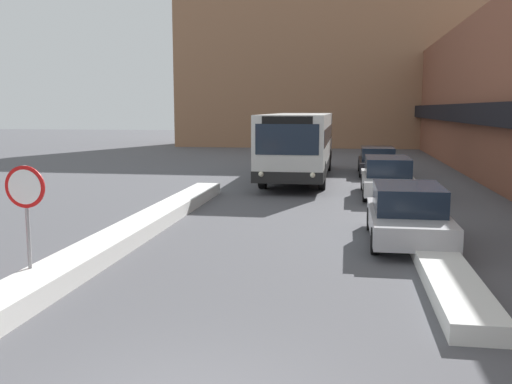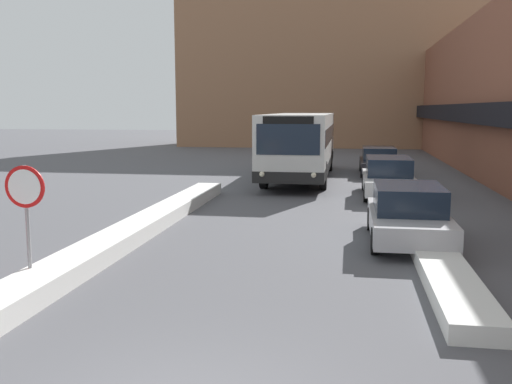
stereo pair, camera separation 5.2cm
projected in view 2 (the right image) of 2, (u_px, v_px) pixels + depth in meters
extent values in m
cube|color=black|center=(465.00, 113.00, 27.58)|extent=(0.50, 60.00, 0.90)
cube|color=#996B4C|center=(331.00, 61.00, 49.97)|extent=(26.00, 8.00, 14.87)
cube|color=silver|center=(122.00, 237.00, 13.70)|extent=(0.90, 17.47, 0.39)
cube|color=silver|center=(424.00, 237.00, 13.89)|extent=(0.90, 12.48, 0.32)
cube|color=silver|center=(301.00, 141.00, 26.58)|extent=(2.67, 11.52, 2.53)
cube|color=black|center=(301.00, 163.00, 26.73)|extent=(2.69, 11.54, 0.44)
cube|color=#192333|center=(301.00, 134.00, 26.53)|extent=(2.70, 10.60, 0.70)
cube|color=#192333|center=(288.00, 140.00, 20.89)|extent=(2.35, 0.03, 1.14)
cube|color=black|center=(288.00, 120.00, 20.78)|extent=(1.87, 0.03, 0.28)
sphere|color=#F2EAC6|center=(262.00, 174.00, 21.22)|extent=(0.20, 0.20, 0.20)
sphere|color=#F2EAC6|center=(314.00, 175.00, 20.91)|extent=(0.20, 0.20, 0.20)
cylinder|color=black|center=(264.00, 174.00, 23.45)|extent=(0.28, 1.16, 1.16)
cylinder|color=black|center=(323.00, 175.00, 23.06)|extent=(0.28, 1.16, 1.16)
cylinder|color=black|center=(284.00, 159.00, 30.43)|extent=(0.28, 1.16, 1.16)
cylinder|color=black|center=(330.00, 160.00, 30.04)|extent=(0.28, 1.16, 1.16)
cube|color=#B7B7BC|center=(408.00, 222.00, 13.94)|extent=(1.82, 4.24, 0.53)
cube|color=#192333|center=(408.00, 198.00, 13.96)|extent=(1.60, 2.33, 0.63)
cylinder|color=black|center=(452.00, 244.00, 12.55)|extent=(0.20, 0.62, 0.62)
cylinder|color=black|center=(376.00, 241.00, 12.82)|extent=(0.20, 0.62, 0.62)
cylinder|color=black|center=(435.00, 221.00, 15.12)|extent=(0.20, 0.62, 0.62)
cylinder|color=black|center=(371.00, 219.00, 15.38)|extent=(0.20, 0.62, 0.62)
cube|color=silver|center=(388.00, 182.00, 21.28)|extent=(1.81, 4.71, 0.54)
cube|color=#192333|center=(388.00, 166.00, 21.31)|extent=(1.59, 2.59, 0.66)
cylinder|color=black|center=(415.00, 194.00, 19.75)|extent=(0.20, 0.67, 0.67)
cylinder|color=black|center=(367.00, 193.00, 20.02)|extent=(0.20, 0.67, 0.67)
cylinder|color=black|center=(407.00, 183.00, 22.60)|extent=(0.20, 0.67, 0.67)
cylinder|color=black|center=(365.00, 182.00, 22.87)|extent=(0.20, 0.67, 0.67)
cube|color=black|center=(379.00, 165.00, 28.36)|extent=(1.78, 4.66, 0.50)
cube|color=#192333|center=(379.00, 153.00, 28.39)|extent=(1.57, 2.57, 0.61)
cylinder|color=black|center=(398.00, 172.00, 26.84)|extent=(0.20, 0.63, 0.63)
cylinder|color=black|center=(363.00, 171.00, 27.10)|extent=(0.20, 0.63, 0.63)
cylinder|color=black|center=(393.00, 166.00, 29.67)|extent=(0.20, 0.63, 0.63)
cylinder|color=black|center=(361.00, 165.00, 29.93)|extent=(0.20, 0.63, 0.63)
cylinder|color=gray|center=(28.00, 228.00, 10.24)|extent=(0.07, 0.07, 2.26)
cylinder|color=red|center=(25.00, 187.00, 10.11)|extent=(0.76, 0.03, 0.76)
cylinder|color=white|center=(24.00, 187.00, 10.10)|extent=(0.62, 0.02, 0.62)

